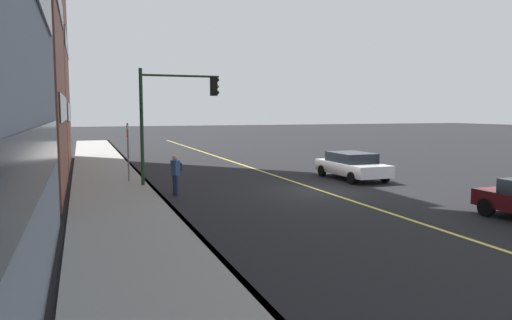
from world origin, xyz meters
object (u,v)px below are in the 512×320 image
traffic_light_mast (173,107)px  street_sign_post (128,149)px  pedestrian_with_backpack (176,172)px  car_white (352,165)px

traffic_light_mast → street_sign_post: bearing=53.7°
pedestrian_with_backpack → street_sign_post: bearing=22.9°
pedestrian_with_backpack → car_white: bearing=-80.6°
street_sign_post → car_white: bearing=-101.2°
car_white → street_sign_post: (2.19, 11.11, 1.01)m
traffic_light_mast → car_white: bearing=-94.8°
pedestrian_with_backpack → street_sign_post: size_ratio=0.57×
pedestrian_with_backpack → street_sign_post: street_sign_post is taller
car_white → street_sign_post: 11.37m
pedestrian_with_backpack → traffic_light_mast: (2.34, -0.35, 2.75)m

